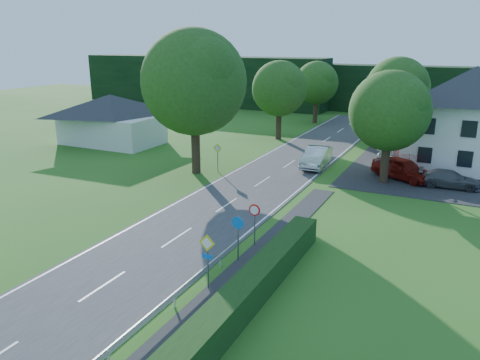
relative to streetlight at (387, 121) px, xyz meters
The scene contains 26 objects.
road 13.59m from the streetlight, 128.88° to the right, with size 7.00×80.00×0.04m, color #333436.
parking_pad 6.65m from the streetlight, 37.30° to the left, with size 14.00×16.00×0.04m, color black.
line_edge_left 15.73m from the streetlight, 138.52° to the right, with size 0.12×80.00×0.01m, color white.
line_edge_right 11.95m from the streetlight, 115.70° to the right, with size 0.12×80.00×0.01m, color white.
line_centre 13.58m from the streetlight, 128.88° to the right, with size 0.12×80.00×0.01m, color white, non-canonical shape.
tree_main 15.35m from the streetlight, 156.89° to the right, with size 9.40×9.40×11.64m, color #244615, non-canonical shape.
tree_left_far 16.45m from the streetlight, 142.56° to the left, with size 7.00×7.00×8.58m, color #244615, non-canonical shape.
tree_right_far 12.05m from the streetlight, 95.06° to the left, with size 7.40×7.40×9.09m, color #244615, non-canonical shape.
tree_left_back 25.34m from the streetlight, 119.73° to the left, with size 6.60×6.60×8.07m, color #244615, non-canonical shape.
tree_right_back 20.12m from the streetlight, 95.89° to the left, with size 6.20×6.20×7.56m, color #244615, non-canonical shape.
tree_right_mid 2.05m from the streetlight, 77.66° to the right, with size 7.00×7.00×8.58m, color #244615, non-canonical shape.
treeline_left 48.22m from the streetlight, 138.42° to the left, with size 44.00×6.00×8.00m, color black.
treeline_right 36.01m from the streetlight, 90.10° to the left, with size 30.00×5.00×7.00m, color black.
bungalow_left 28.12m from the streetlight, behind, with size 11.00×6.50×5.20m.
house_white 8.44m from the streetlight, 45.30° to the left, with size 10.60×8.40×8.60m.
streetlight is the anchor object (origin of this frame).
sign_priority_right 22.50m from the streetlight, 99.70° to the right, with size 0.78×0.09×2.59m.
sign_roundabout 19.59m from the streetlight, 101.19° to the right, with size 0.64×0.08×2.37m.
sign_speed_limit 17.64m from the streetlight, 102.46° to the right, with size 0.64×0.11×2.37m.
sign_priority_left 13.80m from the streetlight, 158.22° to the right, with size 0.78×0.09×2.44m.
moving_car 6.67m from the streetlight, behind, with size 1.81×5.18×1.71m, color silver.
motorcycle 7.89m from the streetlight, 156.32° to the left, with size 0.66×1.89×0.99m, color black.
parked_car_red 3.94m from the streetlight, 16.28° to the right, with size 2.03×5.04×1.72m, color maroon.
parked_car_silver_a 6.09m from the streetlight, 72.52° to the left, with size 1.81×5.19×1.71m, color silver.
parked_car_grey 6.44m from the streetlight, 13.11° to the right, with size 1.79×4.41×1.28m, color #4C4C51.
parasol 4.21m from the streetlight, 34.46° to the left, with size 1.86×1.89×1.70m, color red.
Camera 1 is at (13.76, -8.11, 10.63)m, focal length 35.00 mm.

